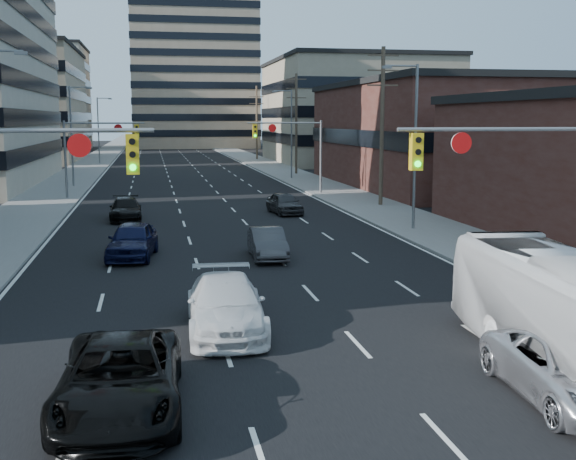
# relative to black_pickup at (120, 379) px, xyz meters

# --- Properties ---
(ground) EXTENTS (400.00, 400.00, 0.00)m
(ground) POSITION_rel_black_pickup_xyz_m (4.38, -2.45, -0.76)
(ground) COLOR black
(ground) RESTS_ON ground
(road_surface) EXTENTS (18.00, 300.00, 0.02)m
(road_surface) POSITION_rel_black_pickup_xyz_m (4.38, 127.55, -0.75)
(road_surface) COLOR black
(road_surface) RESTS_ON ground
(sidewalk_left) EXTENTS (5.00, 300.00, 0.15)m
(sidewalk_left) POSITION_rel_black_pickup_xyz_m (-7.12, 127.55, -0.68)
(sidewalk_left) COLOR slate
(sidewalk_left) RESTS_ON ground
(sidewalk_right) EXTENTS (5.00, 300.00, 0.15)m
(sidewalk_right) POSITION_rel_black_pickup_xyz_m (15.88, 127.55, -0.68)
(sidewalk_right) COLOR slate
(sidewalk_right) RESTS_ON ground
(office_left_far) EXTENTS (20.00, 30.00, 16.00)m
(office_left_far) POSITION_rel_black_pickup_xyz_m (-19.62, 97.55, 7.24)
(office_left_far) COLOR gray
(office_left_far) RESTS_ON ground
(storefront_right_mid) EXTENTS (20.00, 30.00, 9.00)m
(storefront_right_mid) POSITION_rel_black_pickup_xyz_m (28.38, 47.55, 3.74)
(storefront_right_mid) COLOR #472119
(storefront_right_mid) RESTS_ON ground
(office_right_far) EXTENTS (22.00, 28.00, 14.00)m
(office_right_far) POSITION_rel_black_pickup_xyz_m (29.38, 85.55, 6.24)
(office_right_far) COLOR gray
(office_right_far) RESTS_ON ground
(apartment_tower) EXTENTS (26.00, 26.00, 58.00)m
(apartment_tower) POSITION_rel_black_pickup_xyz_m (10.38, 147.55, 28.24)
(apartment_tower) COLOR gray
(apartment_tower) RESTS_ON ground
(bg_block_left) EXTENTS (24.00, 24.00, 20.00)m
(bg_block_left) POSITION_rel_black_pickup_xyz_m (-23.62, 137.55, 9.24)
(bg_block_left) COLOR #ADA089
(bg_block_left) RESTS_ON ground
(bg_block_right) EXTENTS (22.00, 22.00, 12.00)m
(bg_block_right) POSITION_rel_black_pickup_xyz_m (36.38, 127.55, 5.24)
(bg_block_right) COLOR gray
(bg_block_right) RESTS_ON ground
(signal_near_left) EXTENTS (6.59, 0.33, 6.00)m
(signal_near_left) POSITION_rel_black_pickup_xyz_m (-3.08, 5.54, 3.57)
(signal_near_left) COLOR slate
(signal_near_left) RESTS_ON ground
(signal_near_right) EXTENTS (6.59, 0.33, 6.00)m
(signal_near_right) POSITION_rel_black_pickup_xyz_m (11.83, 5.54, 3.57)
(signal_near_right) COLOR slate
(signal_near_right) RESTS_ON ground
(signal_far_left) EXTENTS (6.09, 0.33, 6.00)m
(signal_far_left) POSITION_rel_black_pickup_xyz_m (-3.31, 42.54, 3.54)
(signal_far_left) COLOR slate
(signal_far_left) RESTS_ON ground
(signal_far_right) EXTENTS (6.09, 0.33, 6.00)m
(signal_far_right) POSITION_rel_black_pickup_xyz_m (12.06, 42.54, 3.54)
(signal_far_right) COLOR slate
(signal_far_right) RESTS_ON ground
(utility_pole_block) EXTENTS (2.20, 0.28, 11.00)m
(utility_pole_block) POSITION_rel_black_pickup_xyz_m (16.58, 33.55, 5.02)
(utility_pole_block) COLOR #4C3D2D
(utility_pole_block) RESTS_ON ground
(utility_pole_midblock) EXTENTS (2.20, 0.28, 11.00)m
(utility_pole_midblock) POSITION_rel_black_pickup_xyz_m (16.58, 63.55, 5.02)
(utility_pole_midblock) COLOR #4C3D2D
(utility_pole_midblock) RESTS_ON ground
(utility_pole_distant) EXTENTS (2.20, 0.28, 11.00)m
(utility_pole_distant) POSITION_rel_black_pickup_xyz_m (16.58, 93.55, 5.02)
(utility_pole_distant) COLOR #4C3D2D
(utility_pole_distant) RESTS_ON ground
(streetlight_left_mid) EXTENTS (2.03, 0.22, 9.00)m
(streetlight_left_mid) POSITION_rel_black_pickup_xyz_m (-5.96, 52.55, 4.29)
(streetlight_left_mid) COLOR slate
(streetlight_left_mid) RESTS_ON ground
(streetlight_left_far) EXTENTS (2.03, 0.22, 9.00)m
(streetlight_left_far) POSITION_rel_black_pickup_xyz_m (-5.96, 87.55, 4.29)
(streetlight_left_far) COLOR slate
(streetlight_left_far) RESTS_ON ground
(streetlight_right_near) EXTENTS (2.03, 0.22, 9.00)m
(streetlight_right_near) POSITION_rel_black_pickup_xyz_m (14.72, 22.55, 4.29)
(streetlight_right_near) COLOR slate
(streetlight_right_near) RESTS_ON ground
(streetlight_right_far) EXTENTS (2.03, 0.22, 9.00)m
(streetlight_right_far) POSITION_rel_black_pickup_xyz_m (14.72, 57.55, 4.29)
(streetlight_right_far) COLOR slate
(streetlight_right_far) RESTS_ON ground
(black_pickup) EXTENTS (2.73, 5.56, 1.52)m
(black_pickup) POSITION_rel_black_pickup_xyz_m (0.00, 0.00, 0.00)
(black_pickup) COLOR black
(black_pickup) RESTS_ON ground
(white_van) EXTENTS (2.42, 5.45, 1.56)m
(white_van) POSITION_rel_black_pickup_xyz_m (2.78, 5.51, 0.02)
(white_van) COLOR silver
(white_van) RESTS_ON ground
(silver_suv) EXTENTS (2.58, 5.13, 1.39)m
(silver_suv) POSITION_rel_black_pickup_xyz_m (9.58, -1.15, -0.06)
(silver_suv) COLOR silver
(silver_suv) RESTS_ON ground
(transit_bus) EXTENTS (3.53, 10.83, 2.96)m
(transit_bus) POSITION_rel_black_pickup_xyz_m (10.38, -0.05, 0.72)
(transit_bus) COLOR silver
(transit_bus) RESTS_ON ground
(sedan_blue) EXTENTS (2.50, 4.91, 1.60)m
(sedan_blue) POSITION_rel_black_pickup_xyz_m (-0.13, 17.41, 0.04)
(sedan_blue) COLOR black
(sedan_blue) RESTS_ON ground
(sedan_grey_center) EXTENTS (1.55, 4.12, 1.34)m
(sedan_grey_center) POSITION_rel_black_pickup_xyz_m (5.73, 16.23, -0.09)
(sedan_grey_center) COLOR #38383B
(sedan_grey_center) RESTS_ON ground
(sedan_black_far) EXTENTS (1.99, 4.68, 1.35)m
(sedan_black_far) POSITION_rel_black_pickup_xyz_m (-0.82, 29.89, -0.09)
(sedan_black_far) COLOR black
(sedan_black_far) RESTS_ON ground
(sedan_grey_right) EXTENTS (2.10, 4.27, 1.40)m
(sedan_grey_right) POSITION_rel_black_pickup_xyz_m (9.22, 30.97, -0.06)
(sedan_grey_right) COLOR #2E2E30
(sedan_grey_right) RESTS_ON ground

